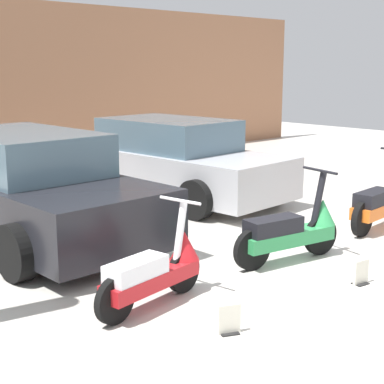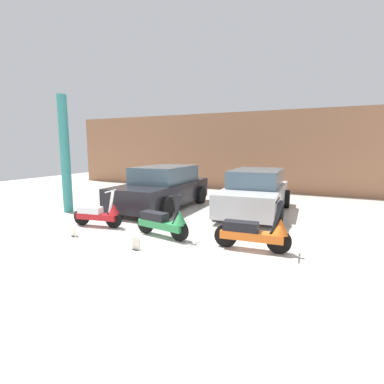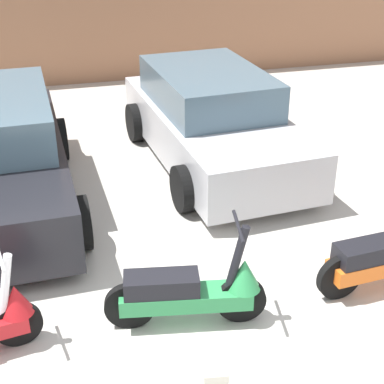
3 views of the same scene
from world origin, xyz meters
TOP-DOWN VIEW (x-y plane):
  - scooter_front_right at (0.32, 1.08)m, footprint 1.49×0.59m
  - car_rear_center at (1.54, 4.55)m, footprint 2.13×4.06m

SIDE VIEW (x-z plane):
  - scooter_front_right at x=0.32m, z-range -0.15..0.89m
  - car_rear_center at x=1.54m, z-range -0.03..1.31m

